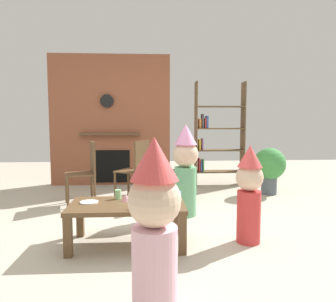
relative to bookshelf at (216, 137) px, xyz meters
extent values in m
plane|color=#BCB29E|center=(-1.16, -2.40, -0.89)|extent=(12.00, 12.00, 0.00)
cube|color=#935138|center=(-1.94, 0.20, 0.31)|extent=(2.20, 0.18, 2.40)
cube|color=black|center=(-1.94, 0.10, -0.54)|extent=(0.70, 0.02, 0.60)
cube|color=brown|center=(-1.94, 0.06, 0.06)|extent=(1.10, 0.10, 0.04)
cylinder|color=black|center=(-1.99, 0.08, 0.66)|extent=(0.24, 0.04, 0.24)
cube|color=brown|center=(-0.37, 0.00, 0.06)|extent=(0.02, 0.28, 1.90)
cube|color=brown|center=(0.51, 0.00, 0.06)|extent=(0.02, 0.28, 1.90)
cube|color=brown|center=(0.07, 0.00, -0.64)|extent=(0.86, 0.28, 0.02)
cube|color=brown|center=(0.07, 0.00, -0.24)|extent=(0.86, 0.28, 0.02)
cube|color=brown|center=(0.07, 0.00, 0.16)|extent=(0.86, 0.28, 0.02)
cube|color=brown|center=(0.07, 0.00, 0.56)|extent=(0.86, 0.28, 0.02)
cube|color=#B23333|center=(-0.31, 0.00, -0.51)|extent=(0.03, 0.20, 0.24)
cube|color=#3359A5|center=(-0.27, 0.00, -0.53)|extent=(0.02, 0.20, 0.19)
cube|color=#3F8C4C|center=(-0.24, 0.00, -0.52)|extent=(0.02, 0.20, 0.22)
cube|color=gold|center=(-0.30, 0.00, -0.13)|extent=(0.04, 0.20, 0.19)
cube|color=#8C4C99|center=(-0.26, 0.00, -0.12)|extent=(0.02, 0.20, 0.21)
cube|color=#D87F3F|center=(-0.30, 0.00, 0.26)|extent=(0.04, 0.20, 0.17)
cube|color=#4C4C51|center=(-0.25, 0.00, 0.30)|extent=(0.03, 0.20, 0.26)
cube|color=#B23333|center=(-0.20, 0.00, 0.26)|extent=(0.03, 0.20, 0.18)
cube|color=#3359A5|center=(-0.17, 0.00, 0.28)|extent=(0.03, 0.20, 0.22)
cube|color=brown|center=(-1.45, -2.85, -0.50)|extent=(1.10, 0.61, 0.04)
cube|color=brown|center=(-1.95, -3.11, -0.71)|extent=(0.07, 0.07, 0.37)
cube|color=brown|center=(-0.95, -3.11, -0.71)|extent=(0.07, 0.07, 0.37)
cube|color=brown|center=(-1.95, -2.59, -0.71)|extent=(0.07, 0.07, 0.37)
cube|color=brown|center=(-0.95, -2.59, -0.71)|extent=(0.07, 0.07, 0.37)
cylinder|color=silver|center=(-1.32, -3.01, -0.43)|extent=(0.06, 0.06, 0.11)
cylinder|color=silver|center=(-1.18, -2.63, -0.44)|extent=(0.08, 0.08, 0.09)
cylinder|color=#F2CC4C|center=(-1.20, -2.86, -0.43)|extent=(0.07, 0.07, 0.10)
cylinder|color=#8CD18C|center=(-1.56, -2.66, -0.44)|extent=(0.06, 0.06, 0.09)
cylinder|color=#669EE0|center=(-0.97, -2.83, -0.43)|extent=(0.08, 0.08, 0.11)
cylinder|color=white|center=(-1.82, -2.80, -0.48)|extent=(0.17, 0.17, 0.01)
cylinder|color=white|center=(-1.16, -3.05, -0.48)|extent=(0.17, 0.17, 0.01)
cone|color=pink|center=(-1.47, -2.75, -0.45)|extent=(0.10, 0.10, 0.06)
cube|color=silver|center=(-1.10, -2.75, -0.48)|extent=(0.15, 0.05, 0.01)
cylinder|color=#EAB2C6|center=(-1.21, -4.11, -0.59)|extent=(0.27, 0.27, 0.59)
sphere|color=beige|center=(-1.21, -4.11, -0.14)|extent=(0.31, 0.31, 0.31)
cone|color=#EA4C4C|center=(-1.21, -4.11, 0.10)|extent=(0.28, 0.28, 0.25)
cylinder|color=#D13838|center=(-0.27, -2.86, -0.63)|extent=(0.23, 0.23, 0.51)
sphere|color=beige|center=(-0.27, -2.86, -0.24)|extent=(0.27, 0.27, 0.27)
cone|color=#EA4C4C|center=(-0.27, -2.86, -0.03)|extent=(0.24, 0.24, 0.21)
cylinder|color=#66B27F|center=(-0.78, -1.91, -0.58)|extent=(0.28, 0.28, 0.62)
sphere|color=beige|center=(-0.78, -1.91, -0.11)|extent=(0.32, 0.32, 0.32)
cone|color=pink|center=(-0.78, -1.91, 0.14)|extent=(0.29, 0.29, 0.26)
cube|color=brown|center=(-2.22, -1.29, -0.45)|extent=(0.50, 0.50, 0.02)
cube|color=brown|center=(-2.04, -1.24, -0.21)|extent=(0.14, 0.39, 0.45)
cylinder|color=brown|center=(-2.44, -1.17, -0.67)|extent=(0.04, 0.04, 0.43)
cylinder|color=brown|center=(-2.34, -1.52, -0.67)|extent=(0.04, 0.04, 0.43)
cylinder|color=brown|center=(-2.10, -1.07, -0.67)|extent=(0.04, 0.04, 0.43)
cylinder|color=brown|center=(-1.99, -1.42, -0.67)|extent=(0.04, 0.04, 0.43)
cube|color=brown|center=(-1.50, -1.05, -0.45)|extent=(0.55, 0.55, 0.02)
cube|color=brown|center=(-1.34, -1.14, -0.21)|extent=(0.23, 0.36, 0.45)
cylinder|color=brown|center=(-1.56, -0.81, -0.67)|extent=(0.04, 0.04, 0.43)
cylinder|color=brown|center=(-1.74, -1.12, -0.67)|extent=(0.04, 0.04, 0.43)
cylinder|color=brown|center=(-1.25, -0.99, -0.67)|extent=(0.04, 0.04, 0.43)
cylinder|color=brown|center=(-1.43, -1.30, -0.67)|extent=(0.04, 0.04, 0.43)
cube|color=brown|center=(-0.91, -1.17, -0.45)|extent=(0.51, 0.51, 0.02)
cube|color=brown|center=(-0.73, -1.23, -0.21)|extent=(0.16, 0.39, 0.45)
cylinder|color=brown|center=(-1.01, -0.94, -0.67)|extent=(0.04, 0.04, 0.43)
cylinder|color=brown|center=(-1.14, -1.28, -0.67)|extent=(0.04, 0.04, 0.43)
cylinder|color=brown|center=(-0.68, -1.06, -0.67)|extent=(0.04, 0.04, 0.43)
cylinder|color=brown|center=(-0.80, -1.40, -0.67)|extent=(0.04, 0.04, 0.43)
cylinder|color=#4C5660|center=(0.72, -0.81, -0.75)|extent=(0.25, 0.25, 0.28)
sphere|color=#3E9043|center=(0.72, -0.81, -0.39)|extent=(0.52, 0.52, 0.52)
camera|label=1|loc=(-1.25, -5.91, 0.31)|focal=34.63mm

